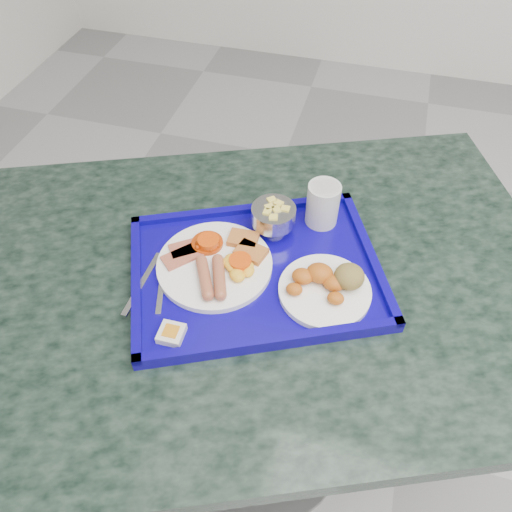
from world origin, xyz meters
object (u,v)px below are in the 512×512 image
at_px(table, 254,330).
at_px(fruit_bowl, 274,216).
at_px(juice_cup, 323,203).
at_px(main_plate, 218,263).
at_px(bread_plate, 328,285).
at_px(tray, 256,272).

distance_m(table, fruit_bowl, 0.28).
distance_m(table, juice_cup, 0.33).
height_order(table, main_plate, main_plate).
xyz_separation_m(table, bread_plate, (0.15, -0.01, 0.23)).
distance_m(bread_plate, fruit_bowl, 0.19).
height_order(bread_plate, fruit_bowl, fruit_bowl).
bearing_deg(tray, table, -148.07).
bearing_deg(tray, juice_cup, 60.23).
xyz_separation_m(tray, juice_cup, (0.10, 0.17, 0.06)).
bearing_deg(bread_plate, fruit_bowl, 136.92).
distance_m(tray, fruit_bowl, 0.12).
bearing_deg(juice_cup, table, -120.34).
xyz_separation_m(tray, main_plate, (-0.07, -0.01, 0.02)).
distance_m(tray, bread_plate, 0.15).
relative_size(table, bread_plate, 8.32).
xyz_separation_m(fruit_bowl, juice_cup, (0.09, 0.05, 0.01)).
bearing_deg(main_plate, tray, 9.99).
relative_size(bread_plate, juice_cup, 1.83).
relative_size(main_plate, bread_plate, 1.30).
bearing_deg(bread_plate, table, 175.35).
xyz_separation_m(table, tray, (0.00, 0.00, 0.21)).
bearing_deg(bread_plate, tray, 174.35).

